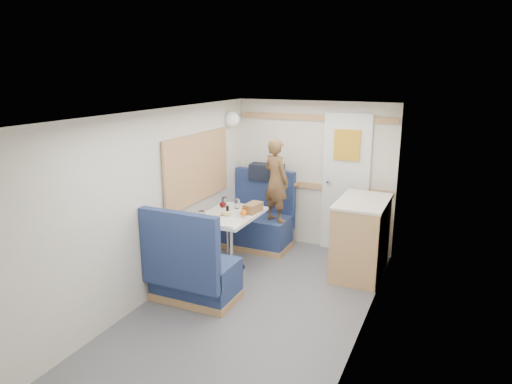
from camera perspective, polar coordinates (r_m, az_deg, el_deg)
The scene contains 28 objects.
floor at distance 4.67m, azimuth -1.71°, elevation -15.65°, with size 4.50×4.50×0.00m, color #515156.
ceiling at distance 4.04m, azimuth -1.93°, elevation 9.58°, with size 4.50×4.50×0.00m, color silver.
wall_back at distance 6.28m, azimuth 7.23°, elevation 2.12°, with size 2.20×0.02×2.00m, color silver.
wall_left at distance 4.82m, azimuth -13.66°, elevation -2.12°, with size 0.02×4.50×2.00m, color silver.
wall_right at distance 3.92m, azimuth 12.86°, elevation -5.99°, with size 0.02×4.50×2.00m, color silver.
oak_trim_low at distance 6.29m, azimuth 7.13°, elevation 0.75°, with size 2.15×0.02×0.08m, color #A7774B.
oak_trim_high at distance 6.14m, azimuth 7.41°, elevation 9.20°, with size 2.15×0.02×0.08m, color #A7774B.
side_window at distance 5.54m, azimuth -7.35°, elevation 3.05°, with size 0.04×1.30×0.72m, color #909F87.
rear_door at distance 6.14m, azimuth 11.14°, elevation 1.40°, with size 0.62×0.12×1.86m.
dinette_table at distance 5.52m, azimuth -3.30°, elevation -4.27°, with size 0.62×0.92×0.72m.
bench_far at distance 6.34m, azimuth 0.35°, elevation -4.22°, with size 0.90×0.59×1.05m.
bench_near at distance 4.92m, azimuth -7.96°, elevation -10.18°, with size 0.90×0.59×1.05m.
ledge at distance 6.40m, azimuth 1.29°, elevation 1.38°, with size 0.90×0.14×0.04m, color #A7774B.
dome_light at distance 6.18m, azimuth -3.03°, elevation 9.06°, with size 0.20×0.20×0.20m, color white.
galley_counter at distance 5.59m, azimuth 12.97°, elevation -5.48°, with size 0.57×0.92×0.92m.
person at distance 5.93m, azimuth 2.51°, elevation 1.44°, with size 0.40×0.26×1.09m, color brown.
duffel_bag at distance 6.37m, azimuth 1.35°, elevation 2.52°, with size 0.46×0.22×0.22m, color black.
tray at distance 5.15m, azimuth -3.62°, elevation -3.77°, with size 0.25×0.32×0.02m, color white.
orange_fruit at distance 5.32m, azimuth -1.58°, elevation -2.61°, with size 0.08×0.08×0.08m, color orange.
cheese_block at distance 5.37m, azimuth -3.77°, elevation -2.69°, with size 0.11×0.06×0.04m, color #EEE589.
wine_glass at distance 5.38m, azimuth -4.18°, elevation -1.68°, with size 0.08×0.08×0.17m.
tumbler_left at distance 5.22m, azimuth -6.79°, elevation -3.00°, with size 0.07×0.07×0.12m, color white.
tumbler_mid at distance 5.73m, azimuth -3.96°, elevation -1.29°, with size 0.08×0.08×0.12m, color white.
tumbler_right at distance 5.67m, azimuth -2.37°, elevation -1.49°, with size 0.07×0.07×0.12m, color white.
beer_glass at distance 5.41m, azimuth -1.47°, elevation -2.41°, with size 0.06×0.06×0.09m, color brown.
pepper_grinder at distance 5.48m, azimuth -3.58°, elevation -2.21°, with size 0.04×0.04×0.09m, color black.
salt_grinder at distance 5.56m, azimuth -3.43°, elevation -1.92°, with size 0.04×0.04×0.10m, color white.
bread_loaf at distance 5.51m, azimuth -0.38°, elevation -1.97°, with size 0.14×0.27×0.11m, color brown.
Camera 1 is at (1.78, -3.61, 2.37)m, focal length 32.00 mm.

